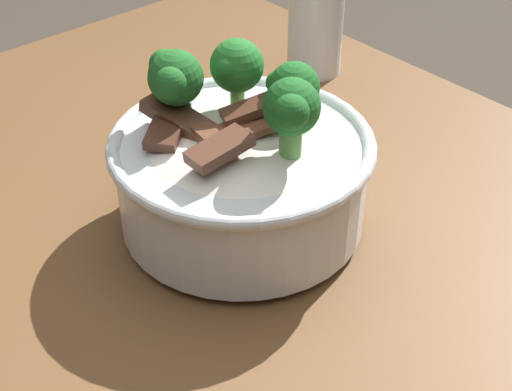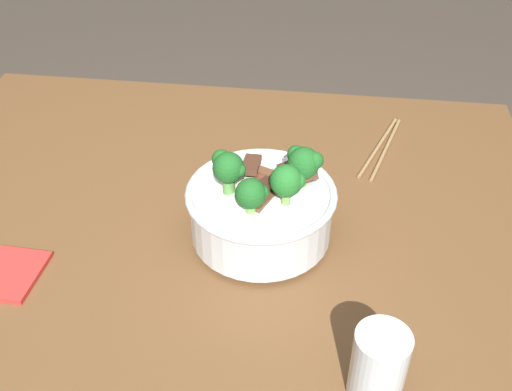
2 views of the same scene
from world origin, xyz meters
The scene contains 2 objects.
rice_bowl centered at (0.10, -0.06, 0.88)m, with size 0.23×0.23×0.16m.
drinking_glass centered at (0.27, -0.32, 0.86)m, with size 0.07×0.07×0.10m.
Camera 1 is at (-0.32, 0.29, 1.26)m, focal length 53.52 mm.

